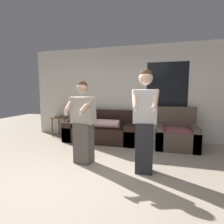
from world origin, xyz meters
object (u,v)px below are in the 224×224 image
object	(u,v)px
couch	(102,130)
person_right	(145,120)
person_left	(83,123)
side_table	(61,120)
armchair	(176,134)

from	to	relation	value
couch	person_right	bearing A→B (deg)	-51.92
person_left	person_right	distance (m)	1.19
person_right	side_table	bearing A→B (deg)	145.40
armchair	person_left	bearing A→B (deg)	-140.33
couch	armchair	xyz separation A→B (m)	(2.00, -0.08, 0.02)
couch	person_right	distance (m)	2.26
armchair	person_right	distance (m)	1.86
couch	person_left	size ratio (longest dim) A/B	1.26
armchair	side_table	world-z (taller)	armchair
armchair	person_left	size ratio (longest dim) A/B	0.63
side_table	armchair	bearing A→B (deg)	-4.40
person_right	couch	bearing A→B (deg)	128.08
couch	person_left	xyz separation A→B (m)	(0.16, -1.61, 0.49)
armchair	person_left	xyz separation A→B (m)	(-1.84, -1.53, 0.47)
armchair	person_right	bearing A→B (deg)	-112.08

